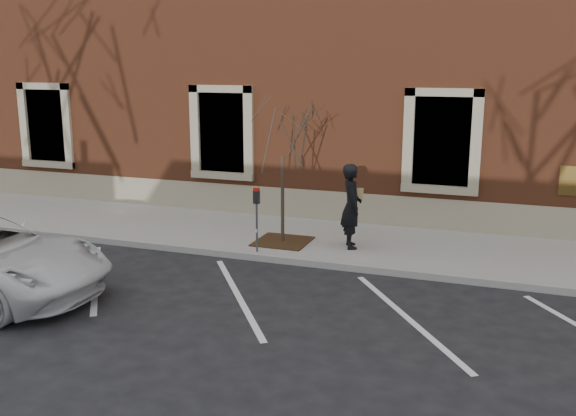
% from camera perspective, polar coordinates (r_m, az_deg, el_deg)
% --- Properties ---
extents(ground, '(120.00, 120.00, 0.00)m').
position_cam_1_polar(ground, '(14.21, -0.83, -4.84)').
color(ground, '#28282B').
rests_on(ground, ground).
extents(sidewalk_near, '(40.00, 3.50, 0.15)m').
position_cam_1_polar(sidewalk_near, '(15.77, 1.42, -2.76)').
color(sidewalk_near, '#A5A39B').
rests_on(sidewalk_near, ground).
extents(curb_near, '(40.00, 0.12, 0.15)m').
position_cam_1_polar(curb_near, '(14.14, -0.90, -4.60)').
color(curb_near, '#9E9E99').
rests_on(curb_near, ground).
extents(parking_stripes, '(28.00, 4.40, 0.01)m').
position_cam_1_polar(parking_stripes, '(12.29, -4.48, -7.74)').
color(parking_stripes, silver).
rests_on(parking_stripes, ground).
extents(building_civic, '(40.00, 8.62, 8.00)m').
position_cam_1_polar(building_civic, '(20.96, 6.80, 11.88)').
color(building_civic, brown).
rests_on(building_civic, ground).
extents(man, '(0.71, 0.83, 1.94)m').
position_cam_1_polar(man, '(14.64, 5.66, 0.17)').
color(man, black).
rests_on(man, sidewalk_near).
extents(parking_meter, '(0.13, 0.10, 1.46)m').
position_cam_1_polar(parking_meter, '(14.21, -2.81, 0.03)').
color(parking_meter, '#595B60').
rests_on(parking_meter, sidewalk_near).
extents(tree_grate, '(1.23, 1.23, 0.03)m').
position_cam_1_polar(tree_grate, '(15.21, -0.48, -2.98)').
color(tree_grate, '#3D2913').
rests_on(tree_grate, sidewalk_near).
extents(sapling, '(2.24, 2.24, 3.74)m').
position_cam_1_polar(sapling, '(14.72, -0.50, 6.79)').
color(sapling, '#413427').
rests_on(sapling, sidewalk_near).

